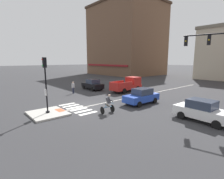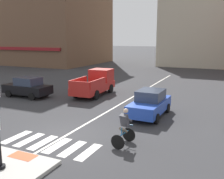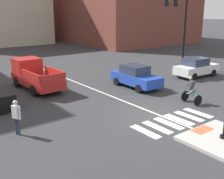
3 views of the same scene
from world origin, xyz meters
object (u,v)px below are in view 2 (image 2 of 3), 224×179
car_black_cross_left (27,87)px  pickup_truck_red_westbound_far (96,83)px  cyclist (124,126)px  car_blue_eastbound_mid (150,103)px

car_black_cross_left → pickup_truck_red_westbound_far: size_ratio=0.80×
pickup_truck_red_westbound_far → cyclist: size_ratio=3.08×
pickup_truck_red_westbound_far → car_blue_eastbound_mid: bearing=-35.0°
cyclist → car_blue_eastbound_mid: bearing=92.8°
pickup_truck_red_westbound_far → cyclist: (6.35, -9.11, -0.11)m
pickup_truck_red_westbound_far → cyclist: 11.10m
car_black_cross_left → cyclist: bearing=-27.9°
car_black_cross_left → cyclist: cyclist is taller
car_blue_eastbound_mid → pickup_truck_red_westbound_far: 7.46m
car_black_cross_left → pickup_truck_red_westbound_far: bearing=34.7°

